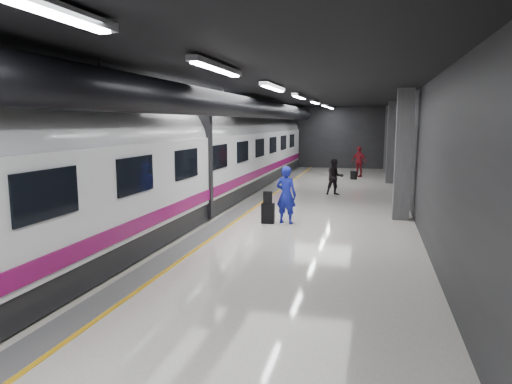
% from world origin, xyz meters
% --- Properties ---
extents(ground, '(40.00, 40.00, 0.00)m').
position_xyz_m(ground, '(0.00, 0.00, 0.00)').
color(ground, white).
rests_on(ground, ground).
extents(platform_hall, '(10.02, 40.02, 4.51)m').
position_xyz_m(platform_hall, '(-0.29, 0.96, 3.54)').
color(platform_hall, black).
rests_on(platform_hall, ground).
extents(train, '(3.05, 38.00, 4.05)m').
position_xyz_m(train, '(-3.25, -0.00, 2.07)').
color(train, black).
rests_on(train, ground).
extents(traveler_main, '(0.79, 0.61, 1.94)m').
position_xyz_m(traveler_main, '(0.78, 0.29, 0.97)').
color(traveler_main, '#192CBC').
rests_on(traveler_main, ground).
extents(suitcase_main, '(0.42, 0.27, 0.68)m').
position_xyz_m(suitcase_main, '(0.19, 0.16, 0.34)').
color(suitcase_main, black).
rests_on(suitcase_main, ground).
extents(shoulder_bag, '(0.33, 0.22, 0.40)m').
position_xyz_m(shoulder_bag, '(0.19, 0.13, 0.88)').
color(shoulder_bag, black).
rests_on(shoulder_bag, suitcase_main).
extents(traveler_far_a, '(1.00, 0.90, 1.69)m').
position_xyz_m(traveler_far_a, '(1.86, 6.85, 0.84)').
color(traveler_far_a, black).
rests_on(traveler_far_a, ground).
extents(traveler_far_b, '(1.18, 1.00, 1.89)m').
position_xyz_m(traveler_far_b, '(2.70, 14.58, 0.95)').
color(traveler_far_b, maroon).
rests_on(traveler_far_b, ground).
extents(suitcase_far, '(0.40, 0.33, 0.50)m').
position_xyz_m(suitcase_far, '(2.48, 13.09, 0.25)').
color(suitcase_far, black).
rests_on(suitcase_far, ground).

